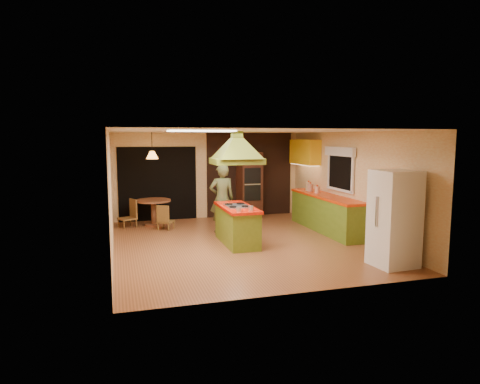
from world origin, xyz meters
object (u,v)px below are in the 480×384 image
object	(u,v)px
dining_table	(154,207)
canister_large	(309,186)
refrigerator	(394,219)
wall_oven	(249,185)
kitchen_island	(237,225)
man	(222,199)

from	to	relation	value
dining_table	canister_large	bearing A→B (deg)	-13.91
dining_table	refrigerator	bearing A→B (deg)	-51.81
canister_large	wall_oven	bearing A→B (deg)	131.73
wall_oven	dining_table	distance (m)	2.91
kitchen_island	refrigerator	distance (m)	3.38
man	canister_large	xyz separation A→B (m)	(2.53, 0.37, 0.18)
kitchen_island	man	xyz separation A→B (m)	(-0.05, 1.19, 0.42)
refrigerator	canister_large	bearing A→B (deg)	83.85
kitchen_island	wall_oven	distance (m)	3.25
man	refrigerator	world-z (taller)	refrigerator
dining_table	canister_large	size ratio (longest dim) A/B	3.95
man	canister_large	bearing A→B (deg)	-169.54
man	wall_oven	distance (m)	2.19
refrigerator	dining_table	xyz separation A→B (m)	(-3.93, 4.99, -0.40)
kitchen_island	canister_large	world-z (taller)	canister_large
canister_large	refrigerator	bearing A→B (deg)	-92.34
man	refrigerator	size ratio (longest dim) A/B	0.96
refrigerator	dining_table	bearing A→B (deg)	124.38
kitchen_island	canister_large	xyz separation A→B (m)	(2.48, 1.56, 0.61)
kitchen_island	canister_large	distance (m)	2.99
kitchen_island	man	size ratio (longest dim) A/B	0.99
dining_table	canister_large	distance (m)	4.25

